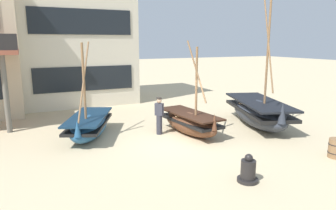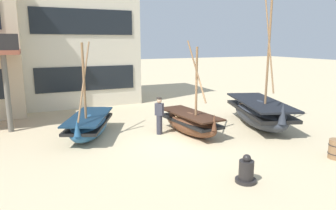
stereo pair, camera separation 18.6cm
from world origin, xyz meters
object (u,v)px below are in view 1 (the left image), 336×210
object	(u,v)px
fishing_boat_near_left	(89,125)
fishing_boat_far_right	(190,122)
fishing_boat_centre_large	(259,112)
harbor_building_main	(75,24)
fisherman_by_hull	(159,116)
capstan_winch	(248,171)
wooden_barrel	(336,148)

from	to	relation	value
fishing_boat_near_left	fishing_boat_far_right	bearing A→B (deg)	-19.23
fishing_boat_centre_large	harbor_building_main	bearing A→B (deg)	123.44
fishing_boat_far_right	fisherman_by_hull	size ratio (longest dim) A/B	2.47
fisherman_by_hull	harbor_building_main	bearing A→B (deg)	101.24
capstan_winch	harbor_building_main	xyz separation A→B (m)	(-2.39, 15.25, 4.93)
wooden_barrel	harbor_building_main	xyz separation A→B (m)	(-6.53, 15.06, 4.91)
wooden_barrel	capstan_winch	bearing A→B (deg)	-177.40
harbor_building_main	capstan_winch	bearing A→B (deg)	-81.09
fishing_boat_near_left	harbor_building_main	world-z (taller)	harbor_building_main
capstan_winch	wooden_barrel	size ratio (longest dim) A/B	1.24
fisherman_by_hull	capstan_winch	bearing A→B (deg)	-85.28
fisherman_by_hull	fishing_boat_near_left	bearing A→B (deg)	162.49
fishing_boat_far_right	harbor_building_main	bearing A→B (deg)	107.35
capstan_winch	wooden_barrel	bearing A→B (deg)	2.60
fishing_boat_far_right	capstan_winch	size ratio (longest dim) A/B	4.79
fisherman_by_hull	harbor_building_main	distance (m)	10.86
fisherman_by_hull	capstan_winch	world-z (taller)	fisherman_by_hull
fishing_boat_centre_large	fisherman_by_hull	distance (m)	5.08
fishing_boat_centre_large	capstan_winch	bearing A→B (deg)	-133.95
fishing_boat_near_left	wooden_barrel	world-z (taller)	fishing_boat_near_left
fishing_boat_near_left	fisherman_by_hull	xyz separation A→B (m)	(2.95, -0.93, 0.30)
fisherman_by_hull	wooden_barrel	bearing A→B (deg)	-49.25
capstan_winch	harbor_building_main	world-z (taller)	harbor_building_main
fishing_boat_far_right	capstan_winch	xyz separation A→B (m)	(-0.82, -4.98, -0.21)
fishing_boat_centre_large	fishing_boat_far_right	size ratio (longest dim) A/B	1.55
fisherman_by_hull	wooden_barrel	size ratio (longest dim) A/B	2.41
fishing_boat_centre_large	wooden_barrel	distance (m)	4.57
fisherman_by_hull	capstan_winch	xyz separation A→B (m)	(0.46, -5.52, -0.50)
capstan_winch	fishing_boat_far_right	bearing A→B (deg)	80.65
fishing_boat_near_left	wooden_barrel	xyz separation A→B (m)	(7.54, -6.26, -0.18)
capstan_winch	harbor_building_main	bearing A→B (deg)	98.91
fishing_boat_far_right	wooden_barrel	bearing A→B (deg)	-55.28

